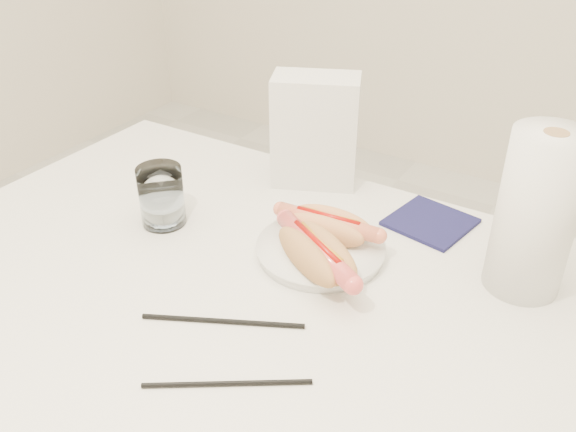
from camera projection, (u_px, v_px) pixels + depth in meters
The scene contains 10 objects.
table at pixel (256, 316), 0.96m from camera, with size 1.20×0.80×0.75m.
plate at pixel (320, 251), 0.99m from camera, with size 0.20×0.20×0.02m, color white.
hotdog_left at pixel (328, 226), 1.00m from camera, with size 0.18×0.08×0.05m.
hotdog_right at pixel (316, 253), 0.93m from camera, with size 0.19×0.15×0.05m.
water_glass at pixel (161, 196), 1.06m from camera, with size 0.08×0.08×0.11m, color silver.
chopstick_near at pixel (223, 321), 0.86m from camera, with size 0.01×0.01×0.23m, color black.
chopstick_far at pixel (227, 384), 0.76m from camera, with size 0.01×0.01×0.21m, color black.
napkin_box at pixel (315, 131), 1.16m from camera, with size 0.16×0.09×0.22m, color silver.
navy_napkin at pixel (430, 222), 1.08m from camera, with size 0.13×0.13×0.01m, color #13133D.
paper_towel_roll at pixel (536, 214), 0.87m from camera, with size 0.11×0.11×0.25m, color white.
Camera 1 is at (0.43, -0.60, 1.33)m, focal length 38.01 mm.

